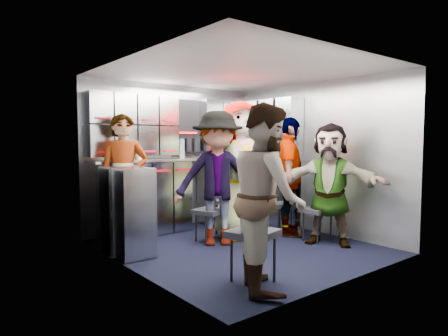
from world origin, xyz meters
TOP-DOWN VIEW (x-y plane):
  - floor at (0.00, 0.00)m, footprint 3.00×3.00m
  - wall_back at (0.00, 1.50)m, footprint 2.80×0.04m
  - wall_left at (-1.40, 0.00)m, footprint 0.04×3.00m
  - wall_right at (1.40, 0.00)m, footprint 0.04×3.00m
  - ceiling at (0.00, 0.00)m, footprint 2.80×3.00m
  - cart_bank_back at (0.00, 1.29)m, footprint 2.68×0.38m
  - cart_bank_left at (-1.19, 0.56)m, footprint 0.38×0.76m
  - counter at (0.00, 1.29)m, footprint 2.68×0.42m
  - locker_bank_back at (0.00, 1.35)m, footprint 2.68×0.28m
  - locker_bank_right at (1.25, 0.70)m, footprint 0.28×1.00m
  - right_cabinet at (1.25, 0.60)m, footprint 0.28×1.20m
  - coffee_niche at (0.18, 1.41)m, footprint 0.46×0.16m
  - red_latch_strip at (0.00, 1.09)m, footprint 2.60×0.02m
  - jump_seat_near_left at (-0.68, -0.97)m, footprint 0.49×0.47m
  - jump_seat_mid_left at (-0.13, 0.45)m, footprint 0.45×0.44m
  - jump_seat_center at (0.32, 0.56)m, footprint 0.50×0.49m
  - jump_seat_mid_right at (0.92, 0.22)m, footprint 0.46×0.45m
  - jump_seat_near_right at (0.97, -0.40)m, footprint 0.37×0.35m
  - attendant_standing at (-1.05, 0.94)m, footprint 0.69×0.59m
  - attendant_arc_a at (-0.68, -1.15)m, footprint 0.94×0.99m
  - attendant_arc_b at (-0.13, 0.27)m, footprint 1.22×1.10m
  - attendant_arc_c at (0.32, 0.38)m, footprint 1.01×0.80m
  - attendant_arc_d at (0.92, 0.04)m, footprint 0.95×0.92m
  - attendant_arc_e at (0.97, -0.58)m, footprint 1.04×1.44m
  - bottle_left at (-0.70, 1.24)m, footprint 0.06×0.06m
  - bottle_mid at (-0.02, 1.24)m, footprint 0.07×0.07m
  - bottle_right at (1.03, 1.24)m, footprint 0.07×0.07m
  - cup_left at (-0.70, 1.23)m, footprint 0.09×0.09m
  - cup_right at (0.83, 1.23)m, footprint 0.08×0.08m

SIDE VIEW (x-z plane):
  - floor at x=0.00m, z-range 0.00..0.00m
  - jump_seat_mid_left at x=-0.13m, z-range 0.16..0.58m
  - jump_seat_mid_right at x=0.92m, z-range 0.16..0.58m
  - jump_seat_near_right at x=0.97m, z-range 0.16..0.59m
  - jump_seat_center at x=0.32m, z-range 0.18..0.66m
  - jump_seat_near_left at x=-0.68m, z-range 0.18..0.66m
  - cart_bank_back at x=0.00m, z-range 0.00..0.99m
  - cart_bank_left at x=-1.19m, z-range 0.00..0.99m
  - right_cabinet at x=1.25m, z-range 0.00..1.00m
  - attendant_arc_e at x=0.97m, z-range 0.00..1.51m
  - attendant_arc_d at x=0.92m, z-range 0.00..1.60m
  - attendant_arc_a at x=-0.68m, z-range 0.00..1.61m
  - attendant_standing at x=-1.05m, z-range 0.00..1.61m
  - attendant_arc_b at x=-0.13m, z-range 0.00..1.65m
  - red_latch_strip at x=0.00m, z-range 0.86..0.90m
  - attendant_arc_c at x=0.32m, z-range 0.00..1.80m
  - counter at x=0.00m, z-range 1.00..1.03m
  - wall_back at x=0.00m, z-range 0.00..2.10m
  - wall_left at x=-1.40m, z-range 0.00..2.10m
  - wall_right at x=1.40m, z-range 0.00..2.10m
  - cup_right at x=0.83m, z-range 1.03..1.12m
  - cup_left at x=-0.70m, z-range 1.03..1.14m
  - bottle_left at x=-0.70m, z-range 1.03..1.27m
  - bottle_right at x=1.03m, z-range 1.03..1.27m
  - bottle_mid at x=-0.02m, z-range 1.03..1.30m
  - coffee_niche at x=0.18m, z-range 1.05..1.89m
  - locker_bank_back at x=0.00m, z-range 1.08..1.90m
  - locker_bank_right at x=1.25m, z-range 1.08..1.90m
  - ceiling at x=0.00m, z-range 2.09..2.11m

